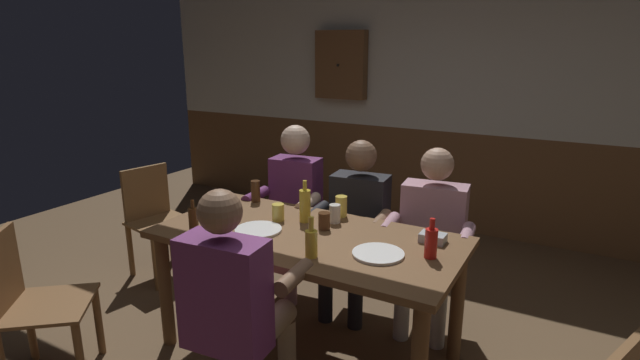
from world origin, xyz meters
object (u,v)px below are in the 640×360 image
Objects in this scene: condiment_caddy at (433,238)px; pint_glass_1 at (335,214)px; wall_dart_cabinet at (341,65)px; person_0 at (292,202)px; bottle_1 at (311,242)px; pint_glass_2 at (341,206)px; bottle_3 at (431,242)px; pint_glass_0 at (256,191)px; dining_table at (307,252)px; bottle_2 at (305,205)px; person_3 at (235,299)px; pint_glass_3 at (324,221)px; chair_empty_near_left at (156,218)px; person_1 at (356,218)px; pint_glass_4 at (278,212)px; bottle_0 at (194,221)px; plate_0 at (258,230)px; person_2 at (431,231)px; plate_1 at (378,254)px; chair_empty_near_right at (31,303)px.

pint_glass_1 is at bearing 178.92° from condiment_caddy.
person_0 is at bearing -74.43° from wall_dart_cabinet.
bottle_1 is 1.62× the size of pint_glass_2.
pint_glass_0 is (-1.35, 0.32, -0.01)m from bottle_3.
dining_table is 2.81m from wall_dart_cabinet.
bottle_2 is 1.74× the size of pint_glass_0.
person_3 is 0.79m from pint_glass_3.
chair_empty_near_left is 1.71m from pint_glass_2.
person_1 is at bearing -59.98° from wall_dart_cabinet.
pint_glass_3 reaches higher than condiment_caddy.
pint_glass_3 is 2.67m from wall_dart_cabinet.
bottle_3 is (2.36, -0.31, 0.38)m from chair_empty_near_left.
bottle_0 is at bearing -122.64° from pint_glass_4.
person_0 is 11.01× the size of pint_glass_1.
plate_0 is 1.01m from bottle_3.
pint_glass_1 is 0.12m from pint_glass_2.
condiment_caddy is at bearing 7.69° from pint_glass_4.
dining_table is at bearing 44.52° from person_2.
person_0 is at bearing 143.54° from plate_1.
bottle_2 is (0.44, 0.51, 0.02)m from bottle_0.
chair_empty_near_left is 7.67× the size of pint_glass_1.
bottle_0 reaches higher than plate_0.
person_3 is at bearing -71.89° from wall_dart_cabinet.
person_0 is 9.02× the size of condiment_caddy.
person_2 is 0.69m from bottle_3.
person_1 is at bearing 94.25° from pint_glass_3.
bottle_2 is at bearing 92.67° from person_3.
plate_0 is at bearing 83.97° from chair_empty_near_left.
person_1 reaches higher than bottle_1.
pint_glass_0 reaches higher than plate_0.
bottle_2 reaches higher than pint_glass_1.
pint_glass_0 is (-1.30, 0.11, 0.05)m from condiment_caddy.
person_1 and person_2 have the same top height.
person_0 reaches higher than chair_empty_near_left.
pint_glass_1 reaches higher than condiment_caddy.
pint_glass_2 is at bearing 82.75° from person_3.
plate_1 is (1.65, 0.89, 0.30)m from chair_empty_near_right.
person_3 is 3.39m from wall_dart_cabinet.
pint_glass_0 reaches higher than plate_1.
bottle_0 is (-0.55, 0.33, 0.18)m from person_3.
bottle_1 is at bearing -134.53° from condiment_caddy.
plate_1 is (0.47, -0.07, 0.12)m from dining_table.
person_0 reaches higher than plate_1.
wall_dart_cabinet reaches higher than bottle_2.
pint_glass_2 is at bearing 56.39° from plate_0.
bottle_3 is (0.72, 0.03, 0.19)m from dining_table.
pint_glass_1 is at bearing 142.61° from plate_1.
condiment_caddy is 1.36m from bottle_0.
bottle_2 is (-0.30, 0.44, 0.03)m from bottle_1.
person_2 is 4.39× the size of plate_1.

